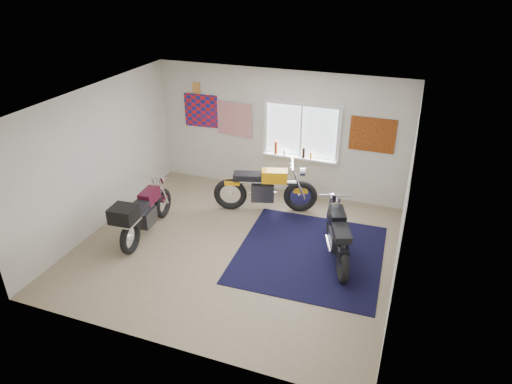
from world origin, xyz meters
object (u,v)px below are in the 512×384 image
(navy_rug, at_px, (310,253))
(maroon_tourer, at_px, (142,214))
(black_chrome_bike, at_px, (337,236))
(yellow_triumph, at_px, (265,189))

(navy_rug, distance_m, maroon_tourer, 3.13)
(black_chrome_bike, bearing_deg, yellow_triumph, 36.47)
(navy_rug, relative_size, black_chrome_bike, 1.41)
(navy_rug, relative_size, yellow_triumph, 1.25)
(navy_rug, bearing_deg, maroon_tourer, -170.30)
(navy_rug, height_order, yellow_triumph, yellow_triumph)
(black_chrome_bike, bearing_deg, navy_rug, 79.64)
(yellow_triumph, bearing_deg, maroon_tourer, -151.68)
(maroon_tourer, bearing_deg, yellow_triumph, -49.93)
(yellow_triumph, xyz_separation_m, black_chrome_bike, (1.72, -1.16, -0.04))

